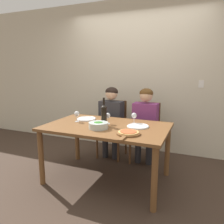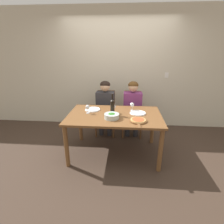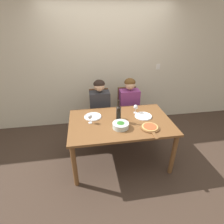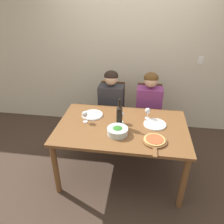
{
  "view_description": "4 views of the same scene",
  "coord_description": "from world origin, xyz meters",
  "px_view_note": "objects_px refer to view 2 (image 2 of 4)",
  "views": [
    {
      "loc": [
        1.13,
        -2.53,
        1.5
      ],
      "look_at": [
        0.01,
        0.15,
        0.92
      ],
      "focal_mm": 35.0,
      "sensor_mm": 36.0,
      "label": 1
    },
    {
      "loc": [
        0.18,
        -2.78,
        1.84
      ],
      "look_at": [
        -0.04,
        -0.02,
        0.82
      ],
      "focal_mm": 28.0,
      "sensor_mm": 36.0,
      "label": 2
    },
    {
      "loc": [
        -0.5,
        -2.28,
        2.19
      ],
      "look_at": [
        -0.11,
        0.13,
        0.87
      ],
      "focal_mm": 28.0,
      "sensor_mm": 36.0,
      "label": 3
    },
    {
      "loc": [
        0.21,
        -2.25,
        2.22
      ],
      "look_at": [
        -0.13,
        0.0,
        0.95
      ],
      "focal_mm": 35.0,
      "sensor_mm": 36.0,
      "label": 4
    }
  ],
  "objects_px": {
    "chair_right": "(132,112)",
    "wine_glass_right": "(132,105)",
    "person_man": "(133,104)",
    "chair_left": "(106,112)",
    "person_woman": "(105,104)",
    "wine_bottle": "(112,107)",
    "dinner_plate_left": "(93,109)",
    "pizza_on_board": "(138,121)",
    "broccoli_bowl": "(112,116)",
    "dinner_plate_right": "(138,113)",
    "wine_glass_left": "(88,107)",
    "wine_glass_centre": "(114,107)"
  },
  "relations": [
    {
      "from": "dinner_plate_right",
      "to": "pizza_on_board",
      "type": "height_order",
      "value": "pizza_on_board"
    },
    {
      "from": "dinner_plate_left",
      "to": "pizza_on_board",
      "type": "xyz_separation_m",
      "value": [
        0.8,
        -0.47,
        0.01
      ]
    },
    {
      "from": "person_woman",
      "to": "wine_glass_right",
      "type": "bearing_deg",
      "value": -42.98
    },
    {
      "from": "person_man",
      "to": "wine_glass_left",
      "type": "bearing_deg",
      "value": -138.25
    },
    {
      "from": "person_woman",
      "to": "wine_bottle",
      "type": "height_order",
      "value": "person_woman"
    },
    {
      "from": "pizza_on_board",
      "to": "wine_glass_right",
      "type": "relative_size",
      "value": 2.75
    },
    {
      "from": "dinner_plate_right",
      "to": "wine_glass_left",
      "type": "relative_size",
      "value": 1.85
    },
    {
      "from": "broccoli_bowl",
      "to": "wine_glass_centre",
      "type": "bearing_deg",
      "value": 87.32
    },
    {
      "from": "wine_glass_right",
      "to": "dinner_plate_left",
      "type": "bearing_deg",
      "value": -178.06
    },
    {
      "from": "chair_right",
      "to": "pizza_on_board",
      "type": "relative_size",
      "value": 2.3
    },
    {
      "from": "chair_right",
      "to": "wine_glass_left",
      "type": "bearing_deg",
      "value": -133.89
    },
    {
      "from": "pizza_on_board",
      "to": "wine_glass_centre",
      "type": "bearing_deg",
      "value": 139.13
    },
    {
      "from": "chair_left",
      "to": "wine_glass_left",
      "type": "height_order",
      "value": "chair_left"
    },
    {
      "from": "person_woman",
      "to": "broccoli_bowl",
      "type": "bearing_deg",
      "value": -76.81
    },
    {
      "from": "chair_right",
      "to": "person_woman",
      "type": "xyz_separation_m",
      "value": [
        -0.58,
        -0.12,
        0.22
      ]
    },
    {
      "from": "chair_right",
      "to": "broccoli_bowl",
      "type": "xyz_separation_m",
      "value": [
        -0.36,
        -1.03,
        0.31
      ]
    },
    {
      "from": "wine_glass_centre",
      "to": "dinner_plate_right",
      "type": "bearing_deg",
      "value": 0.19
    },
    {
      "from": "person_woman",
      "to": "pizza_on_board",
      "type": "height_order",
      "value": "person_woman"
    },
    {
      "from": "broccoli_bowl",
      "to": "chair_left",
      "type": "bearing_deg",
      "value": 101.73
    },
    {
      "from": "person_man",
      "to": "dinner_plate_right",
      "type": "relative_size",
      "value": 4.29
    },
    {
      "from": "wine_glass_left",
      "to": "person_woman",
      "type": "bearing_deg",
      "value": 72.86
    },
    {
      "from": "broccoli_bowl",
      "to": "wine_glass_left",
      "type": "xyz_separation_m",
      "value": [
        -0.43,
        0.2,
        0.06
      ]
    },
    {
      "from": "dinner_plate_left",
      "to": "broccoli_bowl",
      "type": "bearing_deg",
      "value": -44.65
    },
    {
      "from": "person_man",
      "to": "chair_left",
      "type": "bearing_deg",
      "value": 168.54
    },
    {
      "from": "person_man",
      "to": "wine_bottle",
      "type": "xyz_separation_m",
      "value": [
        -0.36,
        -0.75,
        0.19
      ]
    },
    {
      "from": "wine_glass_centre",
      "to": "wine_glass_left",
      "type": "bearing_deg",
      "value": -172.9
    },
    {
      "from": "dinner_plate_left",
      "to": "wine_glass_centre",
      "type": "relative_size",
      "value": 1.85
    },
    {
      "from": "broccoli_bowl",
      "to": "pizza_on_board",
      "type": "distance_m",
      "value": 0.43
    },
    {
      "from": "chair_left",
      "to": "dinner_plate_right",
      "type": "xyz_separation_m",
      "value": [
        0.65,
        -0.77,
        0.28
      ]
    },
    {
      "from": "person_man",
      "to": "dinner_plate_left",
      "type": "relative_size",
      "value": 4.29
    },
    {
      "from": "wine_bottle",
      "to": "wine_glass_left",
      "type": "relative_size",
      "value": 2.43
    },
    {
      "from": "chair_left",
      "to": "wine_glass_centre",
      "type": "xyz_separation_m",
      "value": [
        0.23,
        -0.77,
        0.37
      ]
    },
    {
      "from": "chair_right",
      "to": "wine_glass_right",
      "type": "height_order",
      "value": "chair_right"
    },
    {
      "from": "chair_right",
      "to": "broccoli_bowl",
      "type": "height_order",
      "value": "chair_right"
    },
    {
      "from": "chair_right",
      "to": "wine_glass_centre",
      "type": "bearing_deg",
      "value": -114.43
    },
    {
      "from": "wine_glass_left",
      "to": "wine_glass_centre",
      "type": "relative_size",
      "value": 1.0
    },
    {
      "from": "dinner_plate_right",
      "to": "dinner_plate_left",
      "type": "bearing_deg",
      "value": 171.84
    },
    {
      "from": "wine_glass_right",
      "to": "broccoli_bowl",
      "type": "bearing_deg",
      "value": -129.91
    },
    {
      "from": "person_man",
      "to": "chair_right",
      "type": "bearing_deg",
      "value": 90.0
    },
    {
      "from": "person_woman",
      "to": "wine_bottle",
      "type": "xyz_separation_m",
      "value": [
        0.21,
        -0.75,
        0.19
      ]
    },
    {
      "from": "pizza_on_board",
      "to": "person_man",
      "type": "bearing_deg",
      "value": 93.16
    },
    {
      "from": "person_man",
      "to": "dinner_plate_left",
      "type": "bearing_deg",
      "value": -144.21
    },
    {
      "from": "wine_glass_right",
      "to": "wine_glass_centre",
      "type": "height_order",
      "value": "same"
    },
    {
      "from": "wine_bottle",
      "to": "wine_glass_right",
      "type": "relative_size",
      "value": 2.43
    },
    {
      "from": "wine_glass_left",
      "to": "dinner_plate_left",
      "type": "bearing_deg",
      "value": 73.48
    },
    {
      "from": "pizza_on_board",
      "to": "wine_glass_left",
      "type": "height_order",
      "value": "wine_glass_left"
    },
    {
      "from": "dinner_plate_right",
      "to": "wine_glass_left",
      "type": "distance_m",
      "value": 0.88
    },
    {
      "from": "chair_right",
      "to": "dinner_plate_right",
      "type": "bearing_deg",
      "value": -84.82
    },
    {
      "from": "dinner_plate_left",
      "to": "wine_glass_right",
      "type": "height_order",
      "value": "wine_glass_right"
    },
    {
      "from": "dinner_plate_right",
      "to": "chair_right",
      "type": "bearing_deg",
      "value": 95.18
    }
  ]
}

